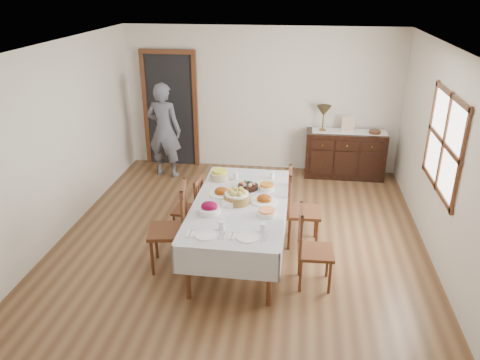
# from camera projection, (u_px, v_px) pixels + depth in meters

# --- Properties ---
(ground) EXTENTS (6.00, 6.00, 0.00)m
(ground) POSITION_uv_depth(u_px,v_px,m) (239.00, 247.00, 6.30)
(ground) COLOR brown
(room_shell) EXTENTS (5.02, 6.02, 2.65)m
(room_shell) POSITION_uv_depth(u_px,v_px,m) (232.00, 121.00, 6.05)
(room_shell) COLOR white
(room_shell) RESTS_ON ground
(dining_table) EXTENTS (1.16, 2.26, 0.78)m
(dining_table) POSITION_uv_depth(u_px,v_px,m) (240.00, 209.00, 5.85)
(dining_table) COLOR silver
(dining_table) RESTS_ON ground
(chair_left_near) EXTENTS (0.54, 0.54, 1.12)m
(chair_left_near) POSITION_uv_depth(u_px,v_px,m) (173.00, 226.00, 5.69)
(chair_left_near) COLOR #542C18
(chair_left_near) RESTS_ON ground
(chair_left_far) EXTENTS (0.40, 0.40, 0.90)m
(chair_left_far) POSITION_uv_depth(u_px,v_px,m) (191.00, 207.00, 6.42)
(chair_left_far) COLOR #542C18
(chair_left_far) RESTS_ON ground
(chair_right_near) EXTENTS (0.43, 0.43, 0.99)m
(chair_right_near) POSITION_uv_depth(u_px,v_px,m) (311.00, 247.00, 5.37)
(chair_right_near) COLOR #542C18
(chair_right_near) RESTS_ON ground
(chair_right_far) EXTENTS (0.45, 0.45, 1.07)m
(chair_right_far) POSITION_uv_depth(u_px,v_px,m) (300.00, 207.00, 6.21)
(chair_right_far) COLOR #542C18
(chair_right_far) RESTS_ON ground
(sideboard) EXTENTS (1.40, 0.51, 0.84)m
(sideboard) POSITION_uv_depth(u_px,v_px,m) (345.00, 154.00, 8.42)
(sideboard) COLOR black
(sideboard) RESTS_ON ground
(person) EXTENTS (0.62, 0.45, 1.82)m
(person) POSITION_uv_depth(u_px,v_px,m) (164.00, 127.00, 8.28)
(person) COLOR #575864
(person) RESTS_ON ground
(bread_basket) EXTENTS (0.33, 0.33, 0.19)m
(bread_basket) POSITION_uv_depth(u_px,v_px,m) (237.00, 197.00, 5.78)
(bread_basket) COLOR brown
(bread_basket) RESTS_ON dining_table
(egg_basket) EXTENTS (0.27, 0.27, 0.11)m
(egg_basket) POSITION_uv_depth(u_px,v_px,m) (248.00, 186.00, 6.18)
(egg_basket) COLOR black
(egg_basket) RESTS_ON dining_table
(ham_platter_a) EXTENTS (0.32, 0.32, 0.11)m
(ham_platter_a) POSITION_uv_depth(u_px,v_px,m) (222.00, 192.00, 6.03)
(ham_platter_a) COLOR white
(ham_platter_a) RESTS_ON dining_table
(ham_platter_b) EXTENTS (0.33, 0.33, 0.11)m
(ham_platter_b) POSITION_uv_depth(u_px,v_px,m) (264.00, 200.00, 5.82)
(ham_platter_b) COLOR white
(ham_platter_b) RESTS_ON dining_table
(beet_bowl) EXTENTS (0.26, 0.26, 0.15)m
(beet_bowl) POSITION_uv_depth(u_px,v_px,m) (209.00, 209.00, 5.52)
(beet_bowl) COLOR white
(beet_bowl) RESTS_ON dining_table
(carrot_bowl) EXTENTS (0.20, 0.20, 0.09)m
(carrot_bowl) POSITION_uv_depth(u_px,v_px,m) (267.00, 187.00, 6.15)
(carrot_bowl) COLOR white
(carrot_bowl) RESTS_ON dining_table
(pineapple_bowl) EXTENTS (0.27, 0.27, 0.14)m
(pineapple_bowl) POSITION_uv_depth(u_px,v_px,m) (219.00, 175.00, 6.46)
(pineapple_bowl) COLOR tan
(pineapple_bowl) RESTS_ON dining_table
(casserole_dish) EXTENTS (0.23, 0.23, 0.08)m
(casserole_dish) POSITION_uv_depth(u_px,v_px,m) (267.00, 212.00, 5.49)
(casserole_dish) COLOR white
(casserole_dish) RESTS_ON dining_table
(butter_dish) EXTENTS (0.14, 0.09, 0.07)m
(butter_dish) POSITION_uv_depth(u_px,v_px,m) (228.00, 204.00, 5.69)
(butter_dish) COLOR white
(butter_dish) RESTS_ON dining_table
(setting_left) EXTENTS (0.42, 0.31, 0.10)m
(setting_left) POSITION_uv_depth(u_px,v_px,m) (211.00, 232.00, 5.10)
(setting_left) COLOR white
(setting_left) RESTS_ON dining_table
(setting_right) EXTENTS (0.42, 0.31, 0.10)m
(setting_right) POSITION_uv_depth(u_px,v_px,m) (252.00, 234.00, 5.06)
(setting_right) COLOR white
(setting_right) RESTS_ON dining_table
(glass_far_a) EXTENTS (0.07, 0.07, 0.11)m
(glass_far_a) POSITION_uv_depth(u_px,v_px,m) (236.00, 176.00, 6.45)
(glass_far_a) COLOR white
(glass_far_a) RESTS_ON dining_table
(glass_far_b) EXTENTS (0.07, 0.07, 0.10)m
(glass_far_b) POSITION_uv_depth(u_px,v_px,m) (272.00, 175.00, 6.48)
(glass_far_b) COLOR white
(glass_far_b) RESTS_ON dining_table
(runner) EXTENTS (1.30, 0.35, 0.01)m
(runner) POSITION_uv_depth(u_px,v_px,m) (349.00, 131.00, 8.28)
(runner) COLOR white
(runner) RESTS_ON sideboard
(table_lamp) EXTENTS (0.26, 0.26, 0.46)m
(table_lamp) POSITION_uv_depth(u_px,v_px,m) (324.00, 112.00, 8.18)
(table_lamp) COLOR brown
(table_lamp) RESTS_ON sideboard
(picture_frame) EXTENTS (0.22, 0.08, 0.28)m
(picture_frame) POSITION_uv_depth(u_px,v_px,m) (348.00, 125.00, 8.18)
(picture_frame) COLOR #CFAF90
(picture_frame) RESTS_ON sideboard
(deco_bowl) EXTENTS (0.20, 0.20, 0.06)m
(deco_bowl) POSITION_uv_depth(u_px,v_px,m) (375.00, 132.00, 8.15)
(deco_bowl) COLOR #542C18
(deco_bowl) RESTS_ON sideboard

